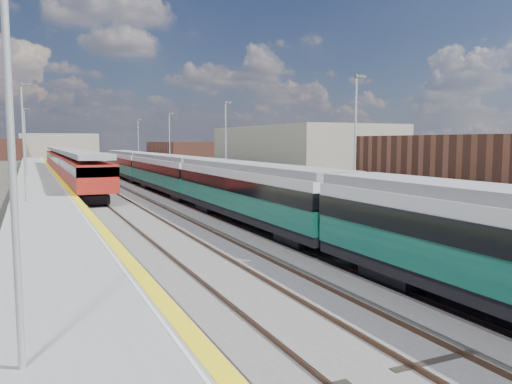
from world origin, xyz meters
TOP-DOWN VIEW (x-y plane):
  - ground at (0.00, 50.00)m, footprint 320.00×320.00m
  - ballast_bed at (-2.25, 52.50)m, footprint 10.50×155.00m
  - tracks at (-1.65, 54.18)m, footprint 8.96×160.00m
  - platform_right at (5.28, 52.49)m, footprint 4.70×155.00m
  - platform_left at (-9.05, 52.49)m, footprint 4.30×155.00m
  - green_train at (1.50, 34.32)m, footprint 2.74×76.27m
  - red_train at (-5.50, 66.07)m, footprint 2.99×60.63m
  - tree_d at (24.20, 71.20)m, footprint 3.99×3.99m

SIDE VIEW (x-z plane):
  - ground at x=0.00m, z-range 0.00..0.00m
  - ballast_bed at x=-2.25m, z-range 0.00..0.06m
  - tracks at x=-1.65m, z-range 0.02..0.19m
  - platform_left at x=-9.05m, z-range -3.74..4.78m
  - platform_right at x=5.28m, z-range -3.72..4.80m
  - green_train at x=1.50m, z-range 0.62..3.63m
  - red_train at x=-5.50m, z-range 0.34..4.12m
  - tree_d at x=24.20m, z-range 0.69..6.10m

